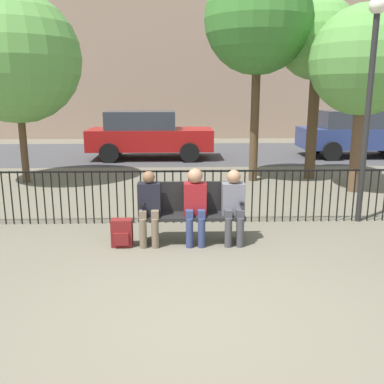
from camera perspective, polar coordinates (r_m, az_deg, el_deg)
The scene contains 15 objects.
ground_plane at distance 4.57m, azimuth 1.01°, elevation -16.73°, with size 80.00×80.00×0.00m, color #605B4C.
park_bench at distance 6.60m, azimuth -0.02°, elevation -2.46°, with size 1.60×0.45×0.92m.
seated_person_0 at distance 6.45m, azimuth -5.73°, elevation -1.63°, with size 0.34×0.39×1.13m.
seated_person_1 at distance 6.43m, azimuth 0.42°, elevation -1.28°, with size 0.34×0.39×1.17m.
seated_person_2 at distance 6.49m, azimuth 5.55°, elevation -1.44°, with size 0.34×0.39×1.14m.
backpack at distance 6.53m, azimuth -9.32°, elevation -5.43°, with size 0.31×0.23×0.42m.
fence_railing at distance 7.49m, azimuth -0.38°, elevation 0.01°, with size 9.01×0.03×0.95m.
tree_0 at distance 11.58m, azimuth -22.46°, elevation 16.17°, with size 3.12×3.12×4.62m.
tree_1 at distance 10.45m, azimuth 21.99°, elevation 15.82°, with size 2.38×2.38×4.12m.
tree_2 at distance 11.18m, azimuth 8.79°, elevation 21.69°, with size 2.61×2.61×5.26m.
tree_3 at distance 11.78m, azimuth 16.43°, elevation 18.75°, with size 2.03×2.03×4.57m.
lamp_post at distance 7.97m, azimuth 22.75°, elevation 13.74°, with size 0.28×0.28×3.77m.
street_surface at distance 16.11m, azimuth -1.15°, elevation 5.22°, with size 24.00×6.00×0.01m.
parked_car_0 at distance 14.80m, azimuth -5.88°, elevation 7.69°, with size 4.20×1.94×1.62m.
parked_car_1 at distance 16.24m, azimuth 21.31°, elevation 7.36°, with size 4.20×1.94×1.62m.
Camera 1 is at (-0.21, -3.95, 2.29)m, focal length 40.00 mm.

